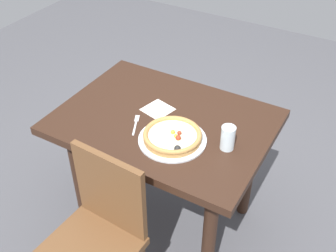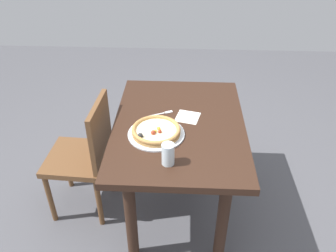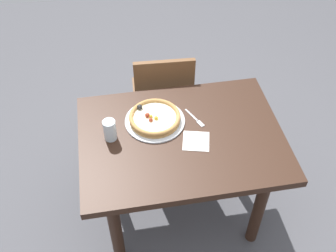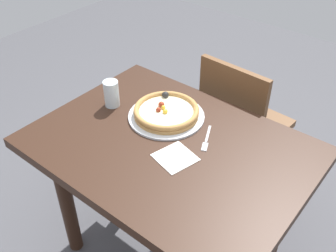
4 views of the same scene
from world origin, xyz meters
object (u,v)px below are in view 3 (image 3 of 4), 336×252
(chair_near, at_px, (163,97))
(napkin, at_px, (196,141))
(dining_table, at_px, (181,150))
(pizza, at_px, (155,118))
(fork, at_px, (196,119))
(plate, at_px, (155,121))
(drinking_glass, at_px, (110,130))

(chair_near, relative_size, napkin, 6.26)
(dining_table, bearing_deg, napkin, 142.82)
(pizza, bearing_deg, fork, 173.96)
(fork, bearing_deg, dining_table, -68.73)
(dining_table, distance_m, pizza, 0.24)
(chair_near, height_order, fork, chair_near)
(fork, bearing_deg, plate, -121.08)
(dining_table, xyz_separation_m, fork, (-0.10, -0.11, 0.12))
(chair_near, xyz_separation_m, napkin, (-0.07, 0.67, 0.27))
(napkin, bearing_deg, plate, -43.55)
(plate, relative_size, pizza, 1.17)
(pizza, relative_size, napkin, 2.05)
(plate, xyz_separation_m, fork, (-0.23, 0.02, -0.00))
(chair_near, height_order, napkin, chair_near)
(dining_table, relative_size, plate, 3.30)
(dining_table, xyz_separation_m, napkin, (-0.07, 0.05, 0.12))
(napkin, bearing_deg, pizza, -43.52)
(plate, xyz_separation_m, drinking_glass, (0.25, 0.08, 0.06))
(dining_table, bearing_deg, pizza, -46.49)
(chair_near, height_order, pizza, chair_near)
(fork, height_order, napkin, fork)
(plate, distance_m, drinking_glass, 0.27)
(napkin, bearing_deg, chair_near, -83.83)
(plate, distance_m, fork, 0.23)
(dining_table, bearing_deg, drinking_glass, -7.67)
(plate, height_order, pizza, pizza)
(pizza, height_order, fork, pizza)
(plate, relative_size, fork, 2.14)
(dining_table, height_order, plate, plate)
(dining_table, relative_size, napkin, 7.88)
(napkin, bearing_deg, dining_table, -37.18)
(fork, bearing_deg, pizza, -121.23)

